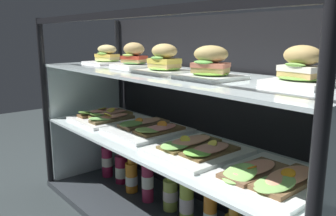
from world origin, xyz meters
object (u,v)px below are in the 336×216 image
Objects in this scene: plated_roll_sandwich_near_left_corner at (107,57)px; plated_roll_sandwich_center at (210,66)px; plated_roll_sandwich_left_of_center at (134,58)px; open_sandwich_tray_center at (148,128)px; open_sandwich_tray_near_left_corner at (272,176)px; plated_roll_sandwich_far_right at (301,71)px; juice_bottle_back_center at (148,182)px; juice_bottle_front_left_end at (121,169)px; open_sandwich_tray_mid_left at (197,148)px; juice_bottle_back_right at (131,176)px; juice_bottle_back_left at (107,161)px; juice_bottle_front_second at (187,201)px; open_sandwich_tray_far_left at (107,116)px; plated_roll_sandwich_near_right_corner at (164,62)px; juice_bottle_near_post at (170,193)px; juice_bottle_front_fourth at (210,214)px.

plated_roll_sandwich_center is at bearing -4.12° from plated_roll_sandwich_near_left_corner.
plated_roll_sandwich_left_of_center is 0.34m from open_sandwich_tray_center.
plated_roll_sandwich_near_left_corner is 1.13m from open_sandwich_tray_near_left_corner.
open_sandwich_tray_near_left_corner is at bearing -3.68° from open_sandwich_tray_center.
plated_roll_sandwich_near_left_corner is 1.11m from plated_roll_sandwich_far_right.
open_sandwich_tray_center reaches higher than juice_bottle_back_center.
plated_roll_sandwich_left_of_center is 0.77× the size of juice_bottle_front_left_end.
open_sandwich_tray_mid_left is 1.59× the size of juice_bottle_back_right.
juice_bottle_back_left is (-1.16, 0.07, -0.30)m from open_sandwich_tray_near_left_corner.
juice_bottle_front_left_end is 0.55m from juice_bottle_front_second.
plated_roll_sandwich_left_of_center is 0.88× the size of plated_roll_sandwich_center.
plated_roll_sandwich_far_right is 0.76× the size of juice_bottle_back_center.
juice_bottle_back_right is at bearing 14.65° from open_sandwich_tray_far_left.
plated_roll_sandwich_near_right_corner is 0.56m from plated_roll_sandwich_far_right.
open_sandwich_tray_near_left_corner is at bearing -2.27° from plated_roll_sandwich_left_of_center.
juice_bottle_near_post is (0.45, 0.08, -0.31)m from open_sandwich_tray_far_left.
juice_bottle_back_right is at bearing 176.15° from open_sandwich_tray_near_left_corner.
juice_bottle_back_center is 0.15m from juice_bottle_near_post.
juice_bottle_back_left is 0.97× the size of juice_bottle_back_center.
plated_roll_sandwich_near_right_corner reaches higher than plated_roll_sandwich_near_left_corner.
open_sandwich_tray_mid_left is 0.75m from juice_bottle_front_left_end.
open_sandwich_tray_near_left_corner reaches higher than open_sandwich_tray_mid_left.
plated_roll_sandwich_center reaches higher than open_sandwich_tray_far_left.
plated_roll_sandwich_near_right_corner is at bearing -52.05° from juice_bottle_near_post.
plated_roll_sandwich_far_right is 0.53× the size of open_sandwich_tray_center.
open_sandwich_tray_center is (0.36, -0.00, -0.32)m from plated_roll_sandwich_near_left_corner.
open_sandwich_tray_far_left reaches higher than juice_bottle_back_center.
open_sandwich_tray_far_left is 1.00× the size of open_sandwich_tray_center.
open_sandwich_tray_center is at bearing 164.39° from plated_roll_sandwich_near_right_corner.
plated_roll_sandwich_near_left_corner reaches higher than juice_bottle_front_fourth.
open_sandwich_tray_center is at bearing 172.92° from plated_roll_sandwich_center.
open_sandwich_tray_near_left_corner is (0.35, -0.02, 0.00)m from open_sandwich_tray_mid_left.
open_sandwich_tray_mid_left is (0.73, -0.03, -0.32)m from plated_roll_sandwich_near_left_corner.
plated_roll_sandwich_near_right_corner reaches higher than juice_bottle_front_second.
juice_bottle_near_post is at bearing 176.26° from juice_bottle_front_fourth.
plated_roll_sandwich_far_right is 1.13m from open_sandwich_tray_far_left.
plated_roll_sandwich_left_of_center is 0.50× the size of open_sandwich_tray_mid_left.
plated_roll_sandwich_left_of_center is 0.82× the size of juice_bottle_near_post.
plated_roll_sandwich_left_of_center is at bearing -176.75° from plated_roll_sandwich_far_right.
juice_bottle_back_left is 0.83m from juice_bottle_front_fourth.
plated_roll_sandwich_near_left_corner is 0.62m from juice_bottle_back_left.
open_sandwich_tray_far_left is 0.34m from open_sandwich_tray_center.
plated_roll_sandwich_left_of_center is 0.72× the size of juice_bottle_back_center.
juice_bottle_near_post is at bearing 171.21° from open_sandwich_tray_near_left_corner.
plated_roll_sandwich_near_right_corner is 0.26m from plated_roll_sandwich_center.
plated_roll_sandwich_left_of_center is (0.28, -0.02, 0.01)m from plated_roll_sandwich_near_left_corner.
juice_bottle_near_post is at bearing 22.47° from open_sandwich_tray_center.
plated_roll_sandwich_left_of_center reaches higher than juice_bottle_back_left.
juice_bottle_front_fourth is at bearing 1.58° from juice_bottle_back_right.
plated_roll_sandwich_center is 0.57m from open_sandwich_tray_center.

